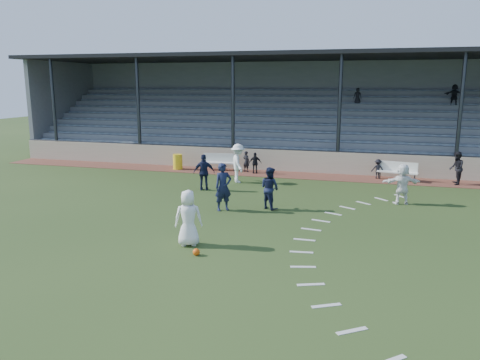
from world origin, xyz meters
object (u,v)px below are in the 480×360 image
football (196,252)px  player_white_lead (188,218)px  bench_left (220,160)px  trash_bin (178,162)px  official (456,168)px  bench_right (397,169)px  player_navy_lead (223,187)px

football → player_white_lead: (-0.54, 0.77, 0.77)m
football → player_white_lead: size_ratio=0.12×
bench_left → player_white_lead: bearing=-81.3°
bench_left → player_white_lead: player_white_lead is taller
trash_bin → player_white_lead: player_white_lead is taller
trash_bin → official: official is taller
player_white_lead → official: bearing=-147.5°
bench_right → trash_bin: bench_right is taller
bench_right → trash_bin: bearing=-168.2°
player_navy_lead → bench_right: bearing=8.4°
bench_right → player_white_lead: size_ratio=1.17×
trash_bin → football: 13.97m
bench_right → official: official is taller
bench_left → trash_bin: (-2.44, -0.43, -0.13)m
bench_left → player_navy_lead: size_ratio=1.07×
player_white_lead → player_navy_lead: player_navy_lead is taller
trash_bin → player_white_lead: 13.05m
bench_left → player_navy_lead: 8.63m
bench_right → trash_bin: size_ratio=2.35×
bench_right → trash_bin: 12.09m
player_white_lead → player_navy_lead: (-0.20, 4.14, 0.07)m
official → bench_right: bearing=-93.2°
bench_left → official: official is taller
football → bench_left: bearing=105.2°
bench_right → player_navy_lead: size_ratio=1.08×
football → official: bearing=54.7°
trash_bin → bench_left: bearing=10.1°
trash_bin → player_navy_lead: 9.34m
bench_right → player_navy_lead: player_navy_lead is taller
bench_left → trash_bin: bearing=-174.9°
player_navy_lead → trash_bin: bearing=83.6°
player_navy_lead → official: player_navy_lead is taller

